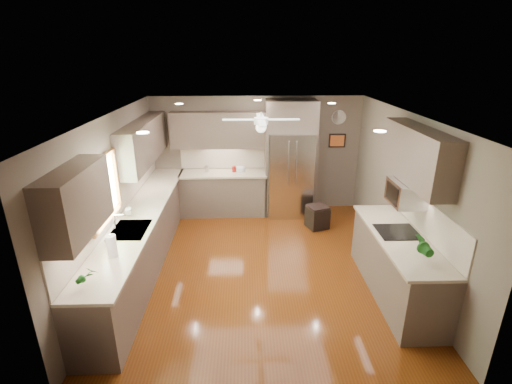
{
  "coord_description": "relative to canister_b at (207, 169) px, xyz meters",
  "views": [
    {
      "loc": [
        -0.25,
        -5.37,
        3.34
      ],
      "look_at": [
        -0.07,
        0.6,
        1.09
      ],
      "focal_mm": 26.0,
      "sensor_mm": 36.0,
      "label": 1
    }
  ],
  "objects": [
    {
      "name": "potted_plant_right",
      "position": [
        2.99,
        -3.68,
        0.11
      ],
      "size": [
        0.22,
        0.18,
        0.37
      ],
      "primitive_type": "imported",
      "rotation": [
        0.0,
        0.0,
        0.09
      ],
      "color": "#1A5A19",
      "rests_on": "right_run"
    },
    {
      "name": "bowl",
      "position": [
        0.72,
        -0.04,
        -0.04
      ],
      "size": [
        0.23,
        0.23,
        0.05
      ],
      "primitive_type": "imported",
      "rotation": [
        0.0,
        0.0,
        -0.08
      ],
      "color": "beige",
      "rests_on": "back_run"
    },
    {
      "name": "refrigerator",
      "position": [
        1.78,
        -0.09,
        0.18
      ],
      "size": [
        1.06,
        0.75,
        2.45
      ],
      "color": "silver",
      "rests_on": "ground"
    },
    {
      "name": "recessed_lights",
      "position": [
        1.04,
        -1.85,
        1.48
      ],
      "size": [
        2.84,
        3.14,
        0.01
      ],
      "color": "white",
      "rests_on": "ceiling"
    },
    {
      "name": "wall_right",
      "position": [
        3.33,
        -2.25,
        0.24
      ],
      "size": [
        0.0,
        5.0,
        5.0
      ],
      "primitive_type": "plane",
      "rotation": [
        1.57,
        0.0,
        -1.57
      ],
      "color": "#65594D",
      "rests_on": "ground"
    },
    {
      "name": "wall_back",
      "position": [
        1.08,
        0.25,
        0.24
      ],
      "size": [
        4.5,
        0.0,
        4.5
      ],
      "primitive_type": "plane",
      "rotation": [
        1.57,
        0.0,
        0.0
      ],
      "color": "#65594D",
      "rests_on": "ground"
    },
    {
      "name": "paper_towel",
      "position": [
        -0.85,
        -3.5,
        0.07
      ],
      "size": [
        0.13,
        0.13,
        0.31
      ],
      "color": "white",
      "rests_on": "left_run"
    },
    {
      "name": "wall_front",
      "position": [
        1.08,
        -4.75,
        0.24
      ],
      "size": [
        4.5,
        0.0,
        4.5
      ],
      "primitive_type": "plane",
      "rotation": [
        -1.57,
        0.0,
        0.0
      ],
      "color": "#65594D",
      "rests_on": "ground"
    },
    {
      "name": "wall_left",
      "position": [
        -1.17,
        -2.25,
        0.24
      ],
      "size": [
        0.0,
        5.0,
        5.0
      ],
      "primitive_type": "plane",
      "rotation": [
        1.57,
        0.0,
        1.57
      ],
      "color": "#65594D",
      "rests_on": "ground"
    },
    {
      "name": "floor",
      "position": [
        1.08,
        -2.25,
        -1.01
      ],
      "size": [
        5.0,
        5.0,
        0.0
      ],
      "primitive_type": "plane",
      "color": "#54250B",
      "rests_on": "ground"
    },
    {
      "name": "ceiling_fan",
      "position": [
        1.08,
        -1.95,
        1.32
      ],
      "size": [
        1.18,
        1.18,
        0.32
      ],
      "color": "white",
      "rests_on": "ceiling"
    },
    {
      "name": "window",
      "position": [
        -1.14,
        -2.75,
        0.54
      ],
      "size": [
        0.05,
        1.12,
        0.92
      ],
      "color": "#BFF2B2",
      "rests_on": "wall_left"
    },
    {
      "name": "microwave",
      "position": [
        3.1,
        -2.8,
        0.47
      ],
      "size": [
        0.43,
        0.55,
        0.34
      ],
      "color": "silver",
      "rests_on": "wall_right"
    },
    {
      "name": "ceiling",
      "position": [
        1.08,
        -2.25,
        1.49
      ],
      "size": [
        5.0,
        5.0,
        0.0
      ],
      "primitive_type": "plane",
      "rotation": [
        3.14,
        0.0,
        0.0
      ],
      "color": "white",
      "rests_on": "ground"
    },
    {
      "name": "stool",
      "position": [
        2.27,
        -0.86,
        -0.77
      ],
      "size": [
        0.49,
        0.49,
        0.46
      ],
      "color": "black",
      "rests_on": "ground"
    },
    {
      "name": "wall_clock",
      "position": [
        2.83,
        0.24,
        1.04
      ],
      "size": [
        0.3,
        0.03,
        0.3
      ],
      "color": "white",
      "rests_on": "wall_back"
    },
    {
      "name": "canister_b",
      "position": [
        0.0,
        0.0,
        0.0
      ],
      "size": [
        0.09,
        0.09,
        0.13
      ],
      "primitive_type": "cylinder",
      "rotation": [
        0.0,
        0.0,
        -0.11
      ],
      "color": "silver",
      "rests_on": "back_run"
    },
    {
      "name": "sink",
      "position": [
        -0.85,
        -2.75,
        -0.1
      ],
      "size": [
        0.5,
        0.7,
        0.32
      ],
      "color": "silver",
      "rests_on": "left_run"
    },
    {
      "name": "potted_plant_left",
      "position": [
        -0.89,
        -4.14,
        0.07
      ],
      "size": [
        0.18,
        0.15,
        0.28
      ],
      "primitive_type": "imported",
      "rotation": [
        0.0,
        0.0,
        -0.37
      ],
      "color": "#1A5A19",
      "rests_on": "left_run"
    },
    {
      "name": "canister_d",
      "position": [
        0.59,
        -0.02,
        -0.01
      ],
      "size": [
        0.11,
        0.11,
        0.13
      ],
      "primitive_type": "cylinder",
      "rotation": [
        0.0,
        0.0,
        -0.38
      ],
      "color": "maroon",
      "rests_on": "back_run"
    },
    {
      "name": "right_run",
      "position": [
        3.01,
        -3.05,
        -0.53
      ],
      "size": [
        0.7,
        2.2,
        1.45
      ],
      "color": "brown",
      "rests_on": "ground"
    },
    {
      "name": "uppers",
      "position": [
        0.34,
        -1.54,
        0.86
      ],
      "size": [
        4.5,
        4.7,
        0.95
      ],
      "color": "brown",
      "rests_on": "wall_left"
    },
    {
      "name": "back_run",
      "position": [
        0.35,
        -0.04,
        -0.53
      ],
      "size": [
        1.85,
        0.65,
        1.45
      ],
      "color": "brown",
      "rests_on": "ground"
    },
    {
      "name": "framed_print",
      "position": [
        2.83,
        0.23,
        0.54
      ],
      "size": [
        0.36,
        0.03,
        0.3
      ],
      "color": "black",
      "rests_on": "wall_back"
    },
    {
      "name": "soap_bottle",
      "position": [
        -0.99,
        -2.27,
        0.02
      ],
      "size": [
        0.1,
        0.1,
        0.19
      ],
      "primitive_type": "imported",
      "rotation": [
        0.0,
        0.0,
        0.2
      ],
      "color": "white",
      "rests_on": "left_run"
    },
    {
      "name": "left_run",
      "position": [
        -0.88,
        -2.1,
        -0.53
      ],
      "size": [
        0.65,
        4.7,
        1.45
      ],
      "color": "brown",
      "rests_on": "ground"
    }
  ]
}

